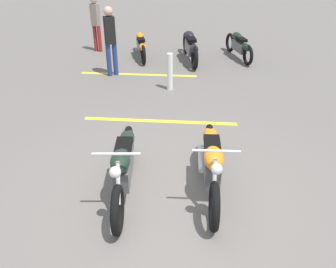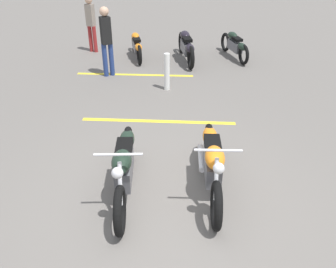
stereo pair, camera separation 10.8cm
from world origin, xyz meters
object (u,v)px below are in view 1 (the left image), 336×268
motorcycle_dark_foreground (123,165)px  motorcycle_row_far_left (240,46)px  bystander_secondary (96,21)px  bollard_post (170,72)px  motorcycle_row_left (191,46)px  bystander_near_row (110,38)px  motorcycle_bright_foreground (211,162)px  motorcycle_row_center (141,45)px

motorcycle_dark_foreground → motorcycle_row_far_left: bearing=155.7°
motorcycle_row_far_left → bystander_secondary: size_ratio=1.12×
motorcycle_row_far_left → bollard_post: 3.23m
motorcycle_row_far_left → motorcycle_row_left: bearing=86.3°
bystander_secondary → bystander_near_row: bearing=-134.5°
motorcycle_bright_foreground → motorcycle_row_center: size_ratio=1.18×
motorcycle_row_left → bystander_near_row: bystander_near_row is taller
motorcycle_row_center → bollard_post: bearing=-170.8°
bystander_secondary → bollard_post: (-3.17, -2.34, -0.50)m
motorcycle_dark_foreground → bollard_post: 3.98m
motorcycle_dark_foreground → motorcycle_row_left: 6.23m
motorcycle_bright_foreground → bollard_post: 3.90m
motorcycle_bright_foreground → motorcycle_row_center: 6.50m
motorcycle_row_center → bollard_post: size_ratio=2.06×
bystander_secondary → motorcycle_row_center: bearing=-89.8°
motorcycle_row_left → motorcycle_row_center: bearing=71.6°
motorcycle_dark_foreground → motorcycle_row_left: (6.09, -1.29, -0.01)m
motorcycle_bright_foreground → motorcycle_row_left: motorcycle_bright_foreground is taller
motorcycle_bright_foreground → motorcycle_row_far_left: size_ratio=1.16×
motorcycle_row_center → bystander_secondary: bystander_secondary is taller
motorcycle_bright_foreground → motorcycle_row_far_left: (6.28, -1.49, -0.06)m
motorcycle_row_left → bystander_near_row: size_ratio=1.22×
bystander_near_row → bystander_secondary: size_ratio=1.05×
motorcycle_row_far_left → motorcycle_dark_foreground: bearing=142.5°
motorcycle_dark_foreground → bystander_near_row: size_ratio=1.23×
bystander_near_row → motorcycle_row_left: bearing=-86.1°
motorcycle_dark_foreground → motorcycle_row_center: size_ratio=1.18×
bystander_near_row → bystander_secondary: bystander_near_row is taller
motorcycle_bright_foreground → motorcycle_row_left: bearing=-177.0°
motorcycle_row_center → motorcycle_bright_foreground: bearing=-177.1°
motorcycle_dark_foreground → bollard_post: size_ratio=2.44×
motorcycle_dark_foreground → motorcycle_row_center: 6.40m
motorcycle_row_far_left → bystander_near_row: 4.00m
motorcycle_row_far_left → motorcycle_bright_foreground: bearing=152.9°
motorcycle_dark_foreground → motorcycle_row_left: bearing=167.5°
motorcycle_bright_foreground → bystander_near_row: 5.34m
motorcycle_bright_foreground → motorcycle_row_far_left: 6.46m
bystander_secondary → bollard_post: 3.98m
motorcycle_row_left → bystander_near_row: bearing=111.7°
motorcycle_row_left → bollard_post: 2.26m
motorcycle_row_left → bystander_secondary: (1.00, 2.95, 0.50)m
motorcycle_bright_foreground → bystander_near_row: size_ratio=1.23×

